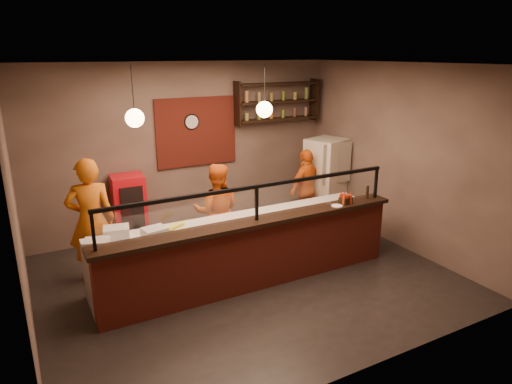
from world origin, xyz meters
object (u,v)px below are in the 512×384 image
cook_right (306,188)px  pizza_dough (214,227)px  fridge (326,180)px  wall_clock (191,122)px  pepper_mill (367,192)px  condiment_caddy (345,200)px  cook_mid (217,211)px  red_cooler (130,211)px  cook_left (91,221)px

cook_right → pizza_dough: cook_right is taller
fridge → pizza_dough: 3.40m
wall_clock → pepper_mill: size_ratio=1.40×
wall_clock → condiment_caddy: (1.50, -2.77, -0.99)m
cook_mid → fridge: 2.74m
cook_right → pepper_mill: 1.74m
wall_clock → red_cooler: 2.00m
cook_left → pizza_dough: cook_left is taller
wall_clock → pepper_mill: wall_clock is taller
fridge → cook_mid: bearing=174.0°
cook_left → cook_right: (4.10, 0.33, -0.17)m
cook_mid → pizza_dough: size_ratio=3.57×
cook_right → condiment_caddy: 1.82m
fridge → red_cooler: 3.90m
cook_right → fridge: size_ratio=0.92×
cook_right → red_cooler: (-3.30, 0.73, -0.13)m
cook_mid → fridge: bearing=-143.8°
pizza_dough → condiment_caddy: 2.13m
fridge → pizza_dough: bearing=-173.4°
cook_right → pizza_dough: bearing=9.7°
cook_mid → cook_right: (2.12, 0.47, -0.03)m
wall_clock → fridge: 2.94m
pizza_dough → pepper_mill: size_ratio=2.12×
cook_right → condiment_caddy: size_ratio=8.57×
fridge → condiment_caddy: size_ratio=9.30×
wall_clock → fridge: size_ratio=0.18×
cook_left → pizza_dough: 1.85m
fridge → condiment_caddy: fridge is taller
pizza_dough → cook_right: bearing=27.4°
cook_right → fridge: bearing=174.2°
cook_right → pizza_dough: size_ratio=3.45×
wall_clock → condiment_caddy: bearing=-61.6°
pizza_dough → fridge: bearing=24.8°
cook_mid → red_cooler: bearing=-21.6°
wall_clock → cook_right: bearing=-28.0°
fridge → pizza_dough: (-3.08, -1.43, 0.05)m
condiment_caddy → pepper_mill: pepper_mill is taller
fridge → cook_right: bearing=173.7°
condiment_caddy → wall_clock: bearing=118.4°
wall_clock → red_cooler: size_ratio=0.23×
fridge → wall_clock: bearing=141.5°
cook_mid → condiment_caddy: size_ratio=8.88×
pizza_dough → condiment_caddy: size_ratio=2.49×
pizza_dough → red_cooler: bearing=110.7°
wall_clock → pepper_mill: (1.97, -2.74, -0.93)m
pepper_mill → pizza_dough: bearing=171.2°
fridge → pepper_mill: size_ratio=7.94×
cook_left → red_cooler: cook_left is taller
cook_left → cook_right: cook_left is taller
cook_mid → cook_right: 2.18m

